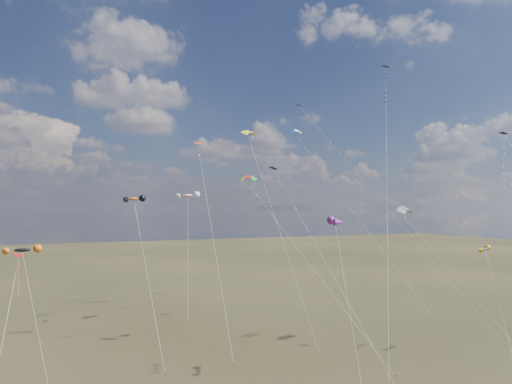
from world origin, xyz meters
name	(u,v)px	position (x,y,z in m)	size (l,w,h in m)	color
diamond_black_high	(386,98)	(19.37, 15.57, 32.73)	(18.44, 21.90, 38.13)	black
diamond_navy_tall	(314,134)	(13.19, 25.19, 28.61)	(16.13, 24.68, 33.59)	navy
diamond_black_mid	(300,216)	(2.33, 10.53, 15.99)	(4.61, 18.47, 22.14)	black
diamond_red_low	(18,279)	(-27.34, 16.50, 9.61)	(2.10, 10.23, 12.20)	#9D1413
diamond_navy_right	(510,169)	(23.43, -0.64, 21.35)	(1.04, 16.81, 25.70)	#071743
diamond_orange_center	(206,195)	(-5.69, 21.41, 18.60)	(1.02, 16.22, 26.34)	#EE480E
parafoil_yellow	(249,132)	(2.02, 24.94, 28.05)	(3.80, 16.64, 28.80)	yellow
parafoil_blue_white	(297,132)	(17.58, 38.59, 31.26)	(9.32, 27.59, 32.11)	#0B40AF
parafoil_striped	(405,209)	(16.43, 8.64, 16.85)	(8.11, 13.37, 17.59)	gold
parafoil_tricolor	(249,178)	(-2.09, 15.27, 20.58)	(10.95, 15.88, 21.25)	yellow
novelty_black_orange	(23,250)	(-26.86, 14.72, 12.71)	(4.51, 7.63, 13.23)	black
novelty_orange_black	(134,199)	(-14.50, 24.64, 18.03)	(2.54, 15.22, 18.63)	orange
novelty_white_purple	(335,222)	(1.51, 1.97, 15.56)	(3.92, 10.55, 16.07)	white
novelty_redwhite_stripe	(188,196)	(-2.78, 41.07, 19.05)	(4.65, 11.40, 19.76)	red
novelty_blue_yellow	(486,250)	(22.19, 1.75, 12.04)	(4.54, 7.16, 12.53)	#0F45B0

